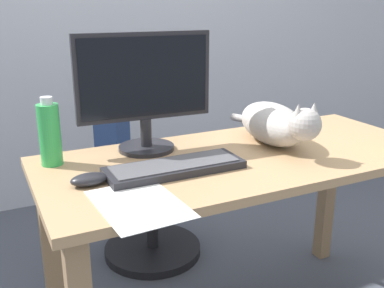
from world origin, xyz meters
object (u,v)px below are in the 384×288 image
object	(u,v)px
keyboard	(175,167)
computer_mouse	(89,179)
monitor	(145,88)
spray_bottle	(50,134)
office_chair	(141,184)
cat	(275,123)

from	to	relation	value
keyboard	computer_mouse	world-z (taller)	computer_mouse
monitor	spray_bottle	size ratio (longest dim) A/B	2.13
office_chair	monitor	distance (m)	0.72
cat	computer_mouse	bearing A→B (deg)	-173.08
computer_mouse	spray_bottle	world-z (taller)	spray_bottle
computer_mouse	cat	bearing A→B (deg)	6.92
spray_bottle	monitor	bearing A→B (deg)	1.15
keyboard	computer_mouse	xyz separation A→B (m)	(-0.27, 0.01, 0.00)
office_chair	monitor	size ratio (longest dim) A/B	1.89
cat	spray_bottle	xyz separation A→B (m)	(-0.78, 0.14, 0.02)
computer_mouse	keyboard	bearing A→B (deg)	-1.55
monitor	computer_mouse	bearing A→B (deg)	-138.48
office_chair	spray_bottle	distance (m)	0.77
computer_mouse	spray_bottle	distance (m)	0.25
keyboard	spray_bottle	size ratio (longest dim) A/B	1.95
cat	computer_mouse	xyz separation A→B (m)	(-0.72, -0.09, -0.06)
office_chair	cat	xyz separation A→B (m)	(0.33, -0.59, 0.41)
monitor	keyboard	size ratio (longest dim) A/B	1.09
keyboard	cat	distance (m)	0.46
keyboard	spray_bottle	distance (m)	0.42
office_chair	cat	size ratio (longest dim) A/B	1.49
monitor	spray_bottle	distance (m)	0.35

